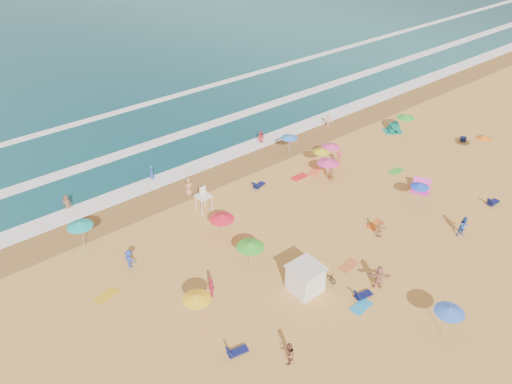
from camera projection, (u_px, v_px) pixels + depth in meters
ground at (294, 244)px, 39.60m from camera, size 220.00×220.00×0.00m
wet_sand at (206, 180)px, 47.72m from camera, size 220.00×220.00×0.00m
surf_foam at (159, 145)px, 53.39m from camera, size 200.00×18.70×0.05m
cabana at (305, 279)px, 34.82m from camera, size 2.00×2.00×2.00m
cabana_roof at (306, 268)px, 34.23m from camera, size 2.20×2.20×0.12m
bicycle at (327, 276)px, 35.94m from camera, size 0.76×1.69×0.86m
lifeguard_stand at (203, 201)px, 42.83m from camera, size 1.20×1.20×2.10m
beach_umbrellas at (271, 223)px, 38.35m from camera, size 58.29×25.70×0.77m
loungers at (384, 251)px, 38.62m from camera, size 41.69×24.66×0.34m
towels at (266, 267)px, 37.32m from camera, size 40.24×17.86×0.03m
popup_tents at (406, 152)px, 51.00m from camera, size 10.31×11.67×1.20m
beachgoers at (265, 223)px, 40.57m from camera, size 41.92×25.07×2.10m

